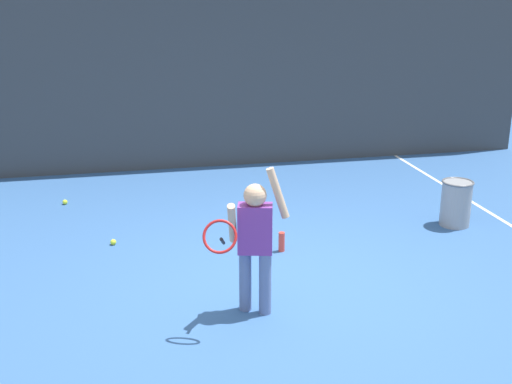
{
  "coord_description": "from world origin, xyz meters",
  "views": [
    {
      "loc": [
        -1.49,
        -5.64,
        2.84
      ],
      "look_at": [
        -0.19,
        0.34,
        0.85
      ],
      "focal_mm": 45.46,
      "sensor_mm": 36.0,
      "label": 1
    }
  ],
  "objects": [
    {
      "name": "back_fence_windscreen",
      "position": [
        0.0,
        4.42,
        1.5
      ],
      "size": [
        10.58,
        0.08,
        3.01
      ],
      "primitive_type": "cube",
      "color": "#383D42",
      "rests_on": "ground"
    },
    {
      "name": "tennis_ball_3",
      "position": [
        2.77,
        1.78,
        0.03
      ],
      "size": [
        0.07,
        0.07,
        0.07
      ],
      "primitive_type": "sphere",
      "color": "#CCE033",
      "rests_on": "ground"
    },
    {
      "name": "ground_plane",
      "position": [
        0.0,
        0.0,
        0.0
      ],
      "size": [
        20.0,
        20.0,
        0.0
      ],
      "primitive_type": "plane",
      "color": "#335B93"
    },
    {
      "name": "tennis_player",
      "position": [
        -0.4,
        -0.53,
        0.73
      ],
      "size": [
        0.82,
        0.57,
        1.35
      ],
      "rotation": [
        0.0,
        0.0,
        -0.25
      ],
      "color": "slate",
      "rests_on": "ground"
    },
    {
      "name": "court_line_sideline",
      "position": [
        3.13,
        1.0,
        0.0
      ],
      "size": [
        0.05,
        9.0,
        0.0
      ],
      "primitive_type": "cube",
      "color": "white",
      "rests_on": "ground"
    },
    {
      "name": "tennis_ball_2",
      "position": [
        -1.63,
        1.35,
        0.03
      ],
      "size": [
        0.07,
        0.07,
        0.07
      ],
      "primitive_type": "sphere",
      "color": "#CCE033",
      "rests_on": "ground"
    },
    {
      "name": "water_bottle",
      "position": [
        0.19,
        0.77,
        0.11
      ],
      "size": [
        0.07,
        0.07,
        0.22
      ],
      "primitive_type": "cylinder",
      "color": "#D83F33",
      "rests_on": "ground"
    },
    {
      "name": "tennis_ball_1",
      "position": [
        -2.26,
        2.92,
        0.03
      ],
      "size": [
        0.07,
        0.07,
        0.07
      ],
      "primitive_type": "sphere",
      "color": "#CCE033",
      "rests_on": "ground"
    },
    {
      "name": "fence_post_4",
      "position": [
        5.14,
        4.48,
        1.58
      ],
      "size": [
        0.09,
        0.09,
        3.16
      ],
      "primitive_type": "cylinder",
      "color": "slate",
      "rests_on": "ground"
    },
    {
      "name": "fence_post_2",
      "position": [
        0.0,
        4.48,
        1.58
      ],
      "size": [
        0.09,
        0.09,
        3.16
      ],
      "primitive_type": "cylinder",
      "color": "slate",
      "rests_on": "ground"
    },
    {
      "name": "fence_post_1",
      "position": [
        -2.57,
        4.48,
        1.58
      ],
      "size": [
        0.09,
        0.09,
        3.16
      ],
      "primitive_type": "cylinder",
      "color": "slate",
      "rests_on": "ground"
    },
    {
      "name": "fence_post_3",
      "position": [
        2.57,
        4.48,
        1.58
      ],
      "size": [
        0.09,
        0.09,
        3.16
      ],
      "primitive_type": "cylinder",
      "color": "slate",
      "rests_on": "ground"
    },
    {
      "name": "ball_hopper",
      "position": [
        2.46,
        1.11,
        0.29
      ],
      "size": [
        0.38,
        0.38,
        0.56
      ],
      "color": "gray",
      "rests_on": "ground"
    }
  ]
}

